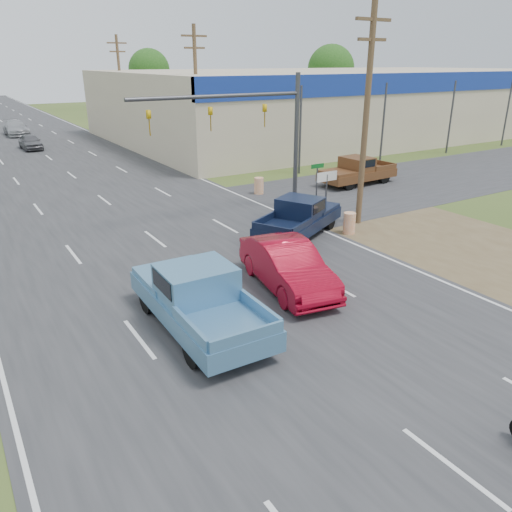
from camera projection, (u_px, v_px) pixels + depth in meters
ground at (452, 467)px, 9.90m from camera, size 200.00×200.00×0.00m
main_road at (49, 158)px, 41.50m from camera, size 15.00×180.00×0.02m
cross_road at (140, 228)px, 24.12m from camera, size 120.00×10.00×0.02m
dirt_verge at (426, 234)px, 23.22m from camera, size 8.00×18.00×0.01m
big_box_store at (344, 101)px, 56.00m from camera, size 50.00×28.10×6.60m
utility_pole_1 at (366, 112)px, 22.91m from camera, size 2.00×0.28×10.00m
utility_pole_2 at (196, 93)px, 37.13m from camera, size 2.00×0.28×10.00m
utility_pole_3 at (121, 84)px, 51.35m from camera, size 2.00×0.28×10.00m
tree_3 at (331, 69)px, 90.03m from camera, size 8.40×8.40×10.40m
tree_5 at (149, 70)px, 97.58m from camera, size 7.98×7.98×9.88m
barrel_0 at (349, 223)px, 23.14m from camera, size 0.56×0.56×1.00m
barrel_1 at (259, 186)px, 30.05m from camera, size 0.56×0.56×1.00m
lane_sign at (327, 185)px, 24.31m from camera, size 1.20×0.08×2.52m
street_name_sign at (317, 183)px, 25.90m from camera, size 0.80×0.08×2.61m
signal_mast at (253, 120)px, 24.45m from camera, size 9.12×0.40×7.00m
red_convertible at (287, 266)px, 17.43m from camera, size 2.59×5.28×1.66m
blue_pickup at (197, 296)px, 14.83m from camera, size 2.41×5.97×1.97m
navy_pickup at (300, 216)px, 22.86m from camera, size 5.61×4.22×1.75m
brown_pickup at (356, 171)px, 32.25m from camera, size 5.48×2.37×1.78m
distant_car_grey at (30, 142)px, 45.12m from camera, size 1.73×4.03×1.36m
distant_car_silver at (16, 128)px, 53.64m from camera, size 2.20×5.35×1.55m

